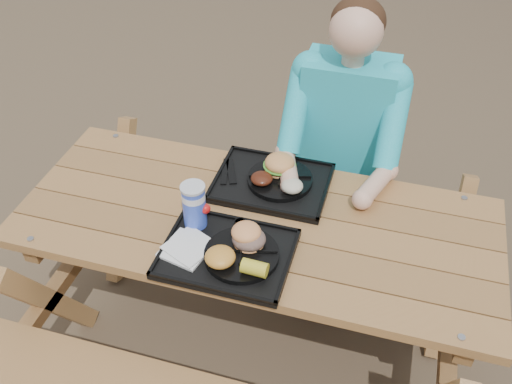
# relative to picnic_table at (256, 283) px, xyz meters

# --- Properties ---
(ground) EXTENTS (60.00, 60.00, 0.00)m
(ground) POSITION_rel_picnic_table_xyz_m (0.00, 0.00, -0.38)
(ground) COLOR #999999
(ground) RESTS_ON ground
(picnic_table) EXTENTS (1.80, 1.49, 0.75)m
(picnic_table) POSITION_rel_picnic_table_xyz_m (0.00, 0.00, 0.00)
(picnic_table) COLOR #999999
(picnic_table) RESTS_ON ground
(tray_near) EXTENTS (0.45, 0.35, 0.02)m
(tray_near) POSITION_rel_picnic_table_xyz_m (-0.04, -0.21, 0.39)
(tray_near) COLOR black
(tray_near) RESTS_ON picnic_table
(tray_far) EXTENTS (0.45, 0.35, 0.02)m
(tray_far) POSITION_rel_picnic_table_xyz_m (0.01, 0.20, 0.39)
(tray_far) COLOR black
(tray_far) RESTS_ON picnic_table
(plate_near) EXTENTS (0.26, 0.26, 0.02)m
(plate_near) POSITION_rel_picnic_table_xyz_m (0.01, -0.22, 0.41)
(plate_near) COLOR black
(plate_near) RESTS_ON tray_near
(plate_far) EXTENTS (0.26, 0.26, 0.02)m
(plate_far) POSITION_rel_picnic_table_xyz_m (0.04, 0.21, 0.41)
(plate_far) COLOR black
(plate_far) RESTS_ON tray_far
(napkin_stack) EXTENTS (0.18, 0.18, 0.02)m
(napkin_stack) POSITION_rel_picnic_table_xyz_m (-0.18, -0.24, 0.40)
(napkin_stack) COLOR silver
(napkin_stack) RESTS_ON tray_near
(soda_cup) EXTENTS (0.08, 0.08, 0.17)m
(soda_cup) POSITION_rel_picnic_table_xyz_m (-0.20, -0.11, 0.48)
(soda_cup) COLOR blue
(soda_cup) RESTS_ON tray_near
(condiment_bbq) EXTENTS (0.04, 0.04, 0.03)m
(condiment_bbq) POSITION_rel_picnic_table_xyz_m (-0.04, -0.08, 0.41)
(condiment_bbq) COLOR black
(condiment_bbq) RESTS_ON tray_near
(condiment_mustard) EXTENTS (0.05, 0.05, 0.03)m
(condiment_mustard) POSITION_rel_picnic_table_xyz_m (0.01, -0.10, 0.41)
(condiment_mustard) COLOR orange
(condiment_mustard) RESTS_ON tray_near
(sandwich) EXTENTS (0.11, 0.11, 0.11)m
(sandwich) POSITION_rel_picnic_table_xyz_m (0.02, -0.17, 0.47)
(sandwich) COLOR #EC9353
(sandwich) RESTS_ON plate_near
(mac_cheese) EXTENTS (0.10, 0.10, 0.05)m
(mac_cheese) POSITION_rel_picnic_table_xyz_m (-0.04, -0.28, 0.44)
(mac_cheese) COLOR gold
(mac_cheese) RESTS_ON plate_near
(corn_cob) EXTENTS (0.09, 0.09, 0.05)m
(corn_cob) POSITION_rel_picnic_table_xyz_m (0.08, -0.30, 0.44)
(corn_cob) COLOR gold
(corn_cob) RESTS_ON plate_near
(cutlery_far) EXTENTS (0.09, 0.16, 0.01)m
(cutlery_far) POSITION_rel_picnic_table_xyz_m (-0.17, 0.22, 0.40)
(cutlery_far) COLOR black
(cutlery_far) RESTS_ON tray_far
(burger) EXTENTS (0.12, 0.12, 0.11)m
(burger) POSITION_rel_picnic_table_xyz_m (0.02, 0.25, 0.47)
(burger) COLOR #D58C4B
(burger) RESTS_ON plate_far
(baked_beans) EXTENTS (0.09, 0.09, 0.04)m
(baked_beans) POSITION_rel_picnic_table_xyz_m (-0.02, 0.16, 0.43)
(baked_beans) COLOR #451A0D
(baked_beans) RESTS_ON plate_far
(potato_salad) EXTENTS (0.08, 0.08, 0.05)m
(potato_salad) POSITION_rel_picnic_table_xyz_m (0.10, 0.15, 0.44)
(potato_salad) COLOR beige
(potato_salad) RESTS_ON plate_far
(diner) EXTENTS (0.48, 0.84, 1.28)m
(diner) POSITION_rel_picnic_table_xyz_m (0.23, 0.59, 0.27)
(diner) COLOR #1CBCC8
(diner) RESTS_ON ground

